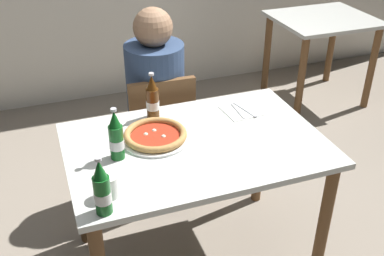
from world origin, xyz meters
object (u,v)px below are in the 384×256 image
(beer_bottle_right, at_px, (116,138))
(napkin_with_cutlery, at_px, (241,111))
(beer_bottle_center, at_px, (102,190))
(beer_bottle_left, at_px, (153,99))
(chair_behind_table, at_px, (159,129))
(paper_cup, at_px, (110,186))
(dining_table_main, at_px, (196,162))
(dining_table_background, at_px, (321,36))
(diner_seated, at_px, (157,110))
(pizza_margherita_near, at_px, (155,136))

(beer_bottle_right, relative_size, napkin_with_cutlery, 1.28)
(beer_bottle_center, bearing_deg, beer_bottle_left, 59.91)
(chair_behind_table, xyz_separation_m, paper_cup, (-0.44, -0.86, 0.32))
(dining_table_main, distance_m, dining_table_background, 2.21)
(chair_behind_table, xyz_separation_m, dining_table_background, (1.67, 0.84, 0.11))
(beer_bottle_left, relative_size, beer_bottle_right, 1.00)
(beer_bottle_left, xyz_separation_m, beer_bottle_right, (-0.25, -0.30, 0.00))
(dining_table_background, distance_m, paper_cup, 2.72)
(diner_seated, bearing_deg, paper_cup, -115.92)
(dining_table_main, distance_m, napkin_with_cutlery, 0.41)
(chair_behind_table, xyz_separation_m, pizza_margherita_near, (-0.16, -0.52, 0.29))
(pizza_margherita_near, bearing_deg, napkin_with_cutlery, 13.19)
(napkin_with_cutlery, bearing_deg, beer_bottle_center, -146.41)
(chair_behind_table, bearing_deg, pizza_margherita_near, 74.85)
(dining_table_main, height_order, beer_bottle_center, beer_bottle_center)
(dining_table_main, distance_m, paper_cup, 0.54)
(pizza_margherita_near, distance_m, beer_bottle_center, 0.54)
(napkin_with_cutlery, bearing_deg, beer_bottle_right, -163.45)
(napkin_with_cutlery, bearing_deg, pizza_margherita_near, -166.81)
(pizza_margherita_near, xyz_separation_m, beer_bottle_right, (-0.20, -0.09, 0.08))
(dining_table_main, relative_size, pizza_margherita_near, 3.68)
(pizza_margherita_near, distance_m, paper_cup, 0.45)
(dining_table_main, relative_size, paper_cup, 12.63)
(beer_bottle_center, xyz_separation_m, beer_bottle_right, (0.12, 0.34, 0.00))
(dining_table_main, bearing_deg, beer_bottle_right, -179.66)
(beer_bottle_left, height_order, paper_cup, beer_bottle_left)
(chair_behind_table, height_order, beer_bottle_left, beer_bottle_left)
(diner_seated, xyz_separation_m, pizza_margherita_near, (-0.16, -0.57, 0.19))
(chair_behind_table, bearing_deg, beer_bottle_right, 61.56)
(pizza_margherita_near, relative_size, beer_bottle_left, 1.32)
(pizza_margherita_near, bearing_deg, chair_behind_table, 72.94)
(diner_seated, relative_size, pizza_margherita_near, 3.71)
(dining_table_background, height_order, beer_bottle_left, beer_bottle_left)
(dining_table_main, xyz_separation_m, beer_bottle_left, (-0.12, 0.30, 0.22))
(diner_seated, relative_size, beer_bottle_left, 4.89)
(dining_table_background, bearing_deg, napkin_with_cutlery, -137.04)
(dining_table_main, xyz_separation_m, napkin_with_cutlery, (0.33, 0.21, 0.12))
(beer_bottle_center, bearing_deg, paper_cup, 65.25)
(beer_bottle_center, height_order, paper_cup, beer_bottle_center)
(napkin_with_cutlery, bearing_deg, beer_bottle_left, 168.51)
(chair_behind_table, xyz_separation_m, beer_bottle_center, (-0.48, -0.95, 0.37))
(chair_behind_table, distance_m, pizza_margherita_near, 0.62)
(dining_table_background, height_order, beer_bottle_right, beer_bottle_right)
(beer_bottle_right, xyz_separation_m, paper_cup, (-0.08, -0.25, -0.06))
(pizza_margherita_near, height_order, napkin_with_cutlery, pizza_margherita_near)
(chair_behind_table, bearing_deg, beer_bottle_left, 72.16)
(chair_behind_table, distance_m, beer_bottle_right, 0.80)
(paper_cup, bearing_deg, napkin_with_cutlery, 30.48)
(dining_table_main, height_order, napkin_with_cutlery, napkin_with_cutlery)
(diner_seated, distance_m, beer_bottle_left, 0.47)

